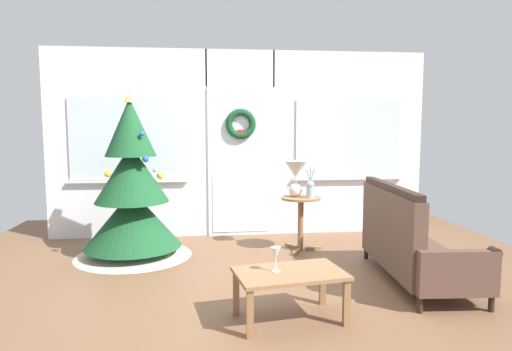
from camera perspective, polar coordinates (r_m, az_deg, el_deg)
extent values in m
plane|color=brown|center=(4.43, 0.14, -13.78)|extent=(6.76, 6.76, 0.00)
cube|color=white|center=(6.32, -15.96, 3.82)|extent=(2.15, 0.08, 2.55)
cube|color=white|center=(6.54, 11.49, 4.01)|extent=(2.15, 0.08, 2.55)
cube|color=white|center=(6.29, -2.04, 13.40)|extent=(0.94, 0.08, 0.50)
cube|color=silver|center=(6.22, -1.96, 1.71)|extent=(0.90, 0.05, 2.05)
cube|color=white|center=(6.27, -1.93, -3.55)|extent=(0.78, 0.02, 0.80)
cube|color=silver|center=(6.18, -1.96, 5.17)|extent=(0.78, 0.01, 1.10)
cube|color=silver|center=(6.26, -16.07, 4.48)|extent=(1.50, 0.01, 1.10)
cube|color=silver|center=(6.48, 11.66, 4.65)|extent=(1.50, 0.01, 1.10)
cube|color=silver|center=(6.29, -15.93, -0.72)|extent=(1.59, 0.06, 0.03)
cube|color=silver|center=(6.51, 11.58, -0.38)|extent=(1.59, 0.06, 0.03)
torus|color=#164424|center=(6.14, -1.94, 6.56)|extent=(0.41, 0.09, 0.41)
cube|color=red|center=(6.13, -1.92, 5.35)|extent=(0.10, 0.02, 0.10)
cylinder|color=#4C331E|center=(5.54, -15.26, -8.83)|extent=(0.10, 0.10, 0.19)
cone|color=beige|center=(5.55, -15.24, -9.30)|extent=(1.35, 1.35, 0.10)
cone|color=#194C28|center=(5.46, -15.36, -5.29)|extent=(1.12, 1.12, 0.66)
cone|color=#194C28|center=(5.38, -15.53, 0.27)|extent=(0.85, 0.85, 0.66)
cone|color=#194C28|center=(5.35, -15.69, 5.94)|extent=(0.58, 0.58, 0.66)
cone|color=#E0BC4C|center=(5.36, -15.80, 9.56)|extent=(0.12, 0.12, 0.12)
sphere|color=red|center=(5.91, -14.86, -4.91)|extent=(0.05, 0.05, 0.05)
sphere|color=gold|center=(5.32, -12.01, -0.06)|extent=(0.07, 0.07, 0.07)
sphere|color=silver|center=(5.49, -12.69, 0.68)|extent=(0.05, 0.05, 0.05)
sphere|color=#264CB2|center=(5.15, -14.27, 5.14)|extent=(0.05, 0.05, 0.05)
sphere|color=red|center=(5.37, -12.15, -0.05)|extent=(0.06, 0.06, 0.06)
sphere|color=gold|center=(5.15, -18.31, 0.19)|extent=(0.07, 0.07, 0.07)
sphere|color=silver|center=(5.53, -13.73, 3.78)|extent=(0.07, 0.07, 0.07)
sphere|color=#264CB2|center=(5.14, -13.83, 2.06)|extent=(0.07, 0.07, 0.07)
cylinder|color=black|center=(4.30, 27.70, -14.14)|extent=(0.05, 0.05, 0.14)
cylinder|color=black|center=(5.59, 19.81, -9.13)|extent=(0.05, 0.05, 0.14)
cylinder|color=black|center=(4.04, 20.06, -15.11)|extent=(0.05, 0.05, 0.14)
cylinder|color=black|center=(5.39, 13.82, -9.50)|extent=(0.05, 0.05, 0.14)
cube|color=brown|center=(4.77, 19.97, -10.04)|extent=(0.81, 1.49, 0.14)
cube|color=brown|center=(4.57, 16.66, -5.70)|extent=(0.21, 1.45, 0.62)
cube|color=black|center=(4.51, 16.79, -1.48)|extent=(0.17, 1.42, 0.06)
cube|color=brown|center=(4.06, 24.26, -11.28)|extent=(0.67, 0.13, 0.38)
cylinder|color=black|center=(4.16, 28.00, -8.64)|extent=(0.10, 0.10, 0.09)
cube|color=brown|center=(5.43, 16.90, -6.64)|extent=(0.67, 0.13, 0.38)
cylinder|color=black|center=(5.50, 19.83, -4.77)|extent=(0.10, 0.10, 0.09)
cylinder|color=#8E6642|center=(5.48, 5.71, -2.88)|extent=(0.48, 0.48, 0.02)
cylinder|color=#8E6642|center=(5.55, 5.67, -6.26)|extent=(0.07, 0.07, 0.64)
cube|color=#8E6642|center=(5.65, 7.25, -9.15)|extent=(0.20, 0.05, 0.04)
cube|color=#8E6642|center=(5.73, 4.56, -8.90)|extent=(0.14, 0.20, 0.04)
cube|color=#8E6642|center=(5.47, 5.11, -9.65)|extent=(0.14, 0.20, 0.04)
sphere|color=silver|center=(5.50, 5.02, -1.86)|extent=(0.16, 0.16, 0.16)
cylinder|color=silver|center=(5.48, 5.04, -0.53)|extent=(0.02, 0.02, 0.06)
cone|color=silver|center=(5.47, 5.05, 0.82)|extent=(0.28, 0.28, 0.20)
cylinder|color=#99ADBC|center=(5.43, 6.89, -1.99)|extent=(0.09, 0.09, 0.16)
sphere|color=#99ADBC|center=(5.42, 6.90, -1.15)|extent=(0.10, 0.10, 0.10)
cylinder|color=#4C7042|center=(5.41, 6.70, -0.11)|extent=(0.07, 0.01, 0.17)
cylinder|color=#4C7042|center=(5.41, 6.91, -0.10)|extent=(0.01, 0.01, 0.18)
cylinder|color=#4C7042|center=(5.42, 7.12, -0.10)|extent=(0.07, 0.01, 0.17)
cube|color=#8E6642|center=(3.59, 4.31, -12.26)|extent=(0.91, 0.65, 0.03)
cube|color=#8E6642|center=(3.36, -0.77, -17.15)|extent=(0.05, 0.05, 0.36)
cube|color=#8E6642|center=(3.62, 11.41, -15.55)|extent=(0.05, 0.05, 0.36)
cube|color=#8E6642|center=(3.76, -2.54, -14.57)|extent=(0.05, 0.05, 0.36)
cube|color=#8E6642|center=(3.99, 8.46, -13.39)|extent=(0.05, 0.05, 0.36)
cylinder|color=silver|center=(3.58, 2.51, -12.03)|extent=(0.06, 0.06, 0.01)
cylinder|color=silver|center=(3.56, 2.51, -11.24)|extent=(0.01, 0.01, 0.10)
cone|color=silver|center=(3.54, 2.52, -9.77)|extent=(0.08, 0.08, 0.09)
cube|color=#266633|center=(5.35, -11.96, -9.34)|extent=(0.18, 0.16, 0.18)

